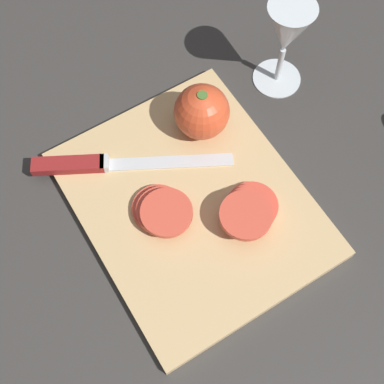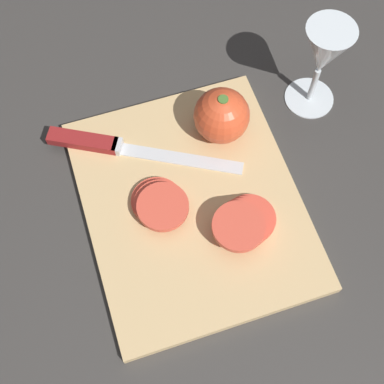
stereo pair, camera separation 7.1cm
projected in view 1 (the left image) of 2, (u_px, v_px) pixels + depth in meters
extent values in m
plane|color=#383533|center=(211.00, 223.00, 0.74)|extent=(3.00, 3.00, 0.00)
cube|color=tan|center=(192.00, 203.00, 0.74)|extent=(0.35, 0.29, 0.02)
cylinder|color=silver|center=(277.00, 78.00, 0.84)|extent=(0.08, 0.08, 0.00)
cylinder|color=silver|center=(280.00, 64.00, 0.81)|extent=(0.01, 0.01, 0.06)
cone|color=silver|center=(288.00, 30.00, 0.74)|extent=(0.07, 0.07, 0.08)
cone|color=#DBCC84|center=(285.00, 41.00, 0.76)|extent=(0.03, 0.03, 0.04)
sphere|color=#DB4C28|center=(202.00, 112.00, 0.75)|extent=(0.08, 0.08, 0.08)
cylinder|color=#47702D|center=(202.00, 96.00, 0.72)|extent=(0.01, 0.01, 0.01)
cube|color=silver|center=(169.00, 162.00, 0.76)|extent=(0.10, 0.17, 0.00)
cube|color=silver|center=(105.00, 163.00, 0.75)|extent=(0.03, 0.02, 0.01)
cube|color=maroon|center=(68.00, 165.00, 0.75)|extent=(0.07, 0.10, 0.01)
cylinder|color=#DB4C38|center=(252.00, 206.00, 0.73)|extent=(0.07, 0.07, 0.01)
cylinder|color=#DB4C38|center=(250.00, 209.00, 0.72)|extent=(0.07, 0.07, 0.01)
cylinder|color=#DB4C38|center=(248.00, 212.00, 0.71)|extent=(0.07, 0.07, 0.01)
cylinder|color=#DB4C38|center=(246.00, 215.00, 0.70)|extent=(0.07, 0.07, 0.01)
cylinder|color=#DB4C38|center=(158.00, 209.00, 0.73)|extent=(0.07, 0.07, 0.01)
cylinder|color=#DB4C38|center=(162.00, 211.00, 0.72)|extent=(0.07, 0.07, 0.01)
cylinder|color=#DB4C38|center=(166.00, 213.00, 0.71)|extent=(0.07, 0.07, 0.01)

